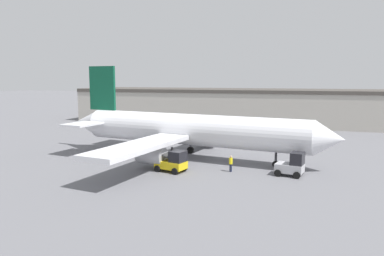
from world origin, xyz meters
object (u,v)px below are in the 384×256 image
object	(u,v)px
airplane	(185,130)
belt_loader_truck	(173,162)
ground_crew_worker	(231,163)
baggage_tug	(292,165)

from	to	relation	value
airplane	belt_loader_truck	bearing A→B (deg)	-73.19
ground_crew_worker	belt_loader_truck	bearing A→B (deg)	61.34
belt_loader_truck	baggage_tug	bearing A→B (deg)	23.24
airplane	belt_loader_truck	world-z (taller)	airplane
baggage_tug	belt_loader_truck	distance (m)	12.36
ground_crew_worker	baggage_tug	distance (m)	6.31
ground_crew_worker	baggage_tug	bearing A→B (deg)	-134.11
airplane	ground_crew_worker	bearing A→B (deg)	-29.17
airplane	ground_crew_worker	distance (m)	9.12
baggage_tug	belt_loader_truck	bearing A→B (deg)	-160.07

